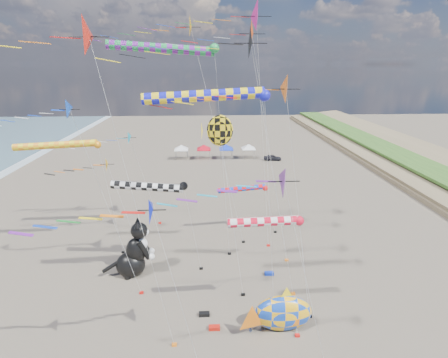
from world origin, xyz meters
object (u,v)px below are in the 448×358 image
cat_inflatable (132,248)px  fish_inflatable (282,313)px  child_blue (251,326)px  child_green (278,326)px  person_adult (263,320)px  parked_car (272,158)px

cat_inflatable → fish_inflatable: 15.74m
fish_inflatable → child_blue: bearing=-174.7°
cat_inflatable → child_green: cat_inflatable is taller
person_adult → child_blue: person_adult is taller
person_adult → parked_car: person_adult is taller
parked_car → person_adult: bearing=172.9°
cat_inflatable → person_adult: cat_inflatable is taller
cat_inflatable → child_green: 15.76m
cat_inflatable → parked_car: (22.12, 42.97, -2.34)m
person_adult → child_blue: (-1.01, -0.13, -0.41)m
child_blue → parked_car: size_ratio=0.26×
cat_inflatable → parked_car: 48.39m
child_green → child_blue: (-2.16, 0.17, -0.08)m
cat_inflatable → child_blue: cat_inflatable is taller
child_blue → cat_inflatable: bearing=101.7°
fish_inflatable → cat_inflatable: bearing=147.9°
person_adult → child_blue: size_ratio=1.85×
fish_inflatable → person_adult: size_ratio=3.46×
cat_inflatable → child_green: bearing=-43.0°
cat_inflatable → child_green: size_ratio=5.26×
fish_inflatable → child_green: (-0.37, -0.41, -0.89)m
cat_inflatable → child_blue: 13.96m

